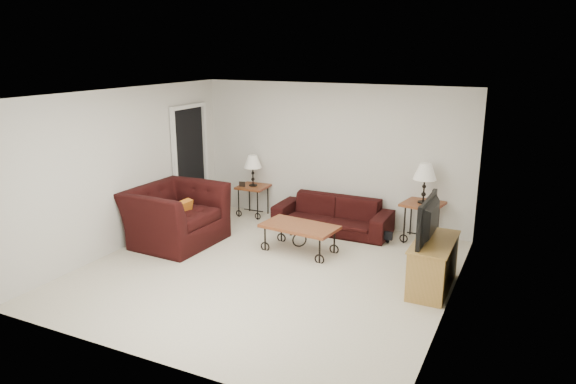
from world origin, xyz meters
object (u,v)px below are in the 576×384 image
Objects in this scene: side_table_right at (422,222)px; coffee_table at (299,238)px; armchair at (175,215)px; backpack at (388,231)px; sofa at (332,215)px; television at (435,220)px; lamp_left at (253,171)px; tv_stand at (433,265)px; side_table_left at (253,201)px; lamp_right at (424,183)px.

side_table_right reaches higher than coffee_table.
coffee_table is at bearing -73.20° from armchair.
coffee_table is 1.49m from backpack.
sofa is 1.41× the size of armchair.
armchair is 1.44× the size of television.
side_table_right is at bearing 6.86° from sofa.
backpack is at bearing -145.35° from television.
coffee_table is 2.06m from armchair.
lamp_left reaches higher than armchair.
side_table_left is at bearing 154.75° from tv_stand.
coffee_table reaches higher than backpack.
coffee_table is at bearing -40.05° from lamp_left.
side_table_right is at bearing -60.56° from armchair.
armchair is (-2.09, -1.63, 0.17)m from sofa.
sofa reaches higher than coffee_table.
side_table_right is 3.21m from lamp_left.
tv_stand is (2.12, -0.42, 0.11)m from coffee_table.
side_table_left is 2.73m from backpack.
tv_stand is 2.69× the size of backpack.
lamp_right is (0.00, 0.00, 0.65)m from side_table_right.
backpack is (2.71, -0.35, -0.67)m from lamp_left.
tv_stand is at bearing 90.00° from television.
lamp_right reaches higher than television.
side_table_right is at bearing 106.61° from tv_stand.
tv_stand is at bearing -73.39° from lamp_right.
side_table_right is at bearing 0.00° from side_table_left.
lamp_right is 1.93m from tv_stand.
side_table_left is 0.53× the size of tv_stand.
tv_stand is at bearing -25.25° from lamp_left.
side_table_left is 0.41× the size of armchair.
television reaches higher than side_table_right.
side_table_left is at bearing -115.37° from television.
backpack is at bearing 125.21° from tv_stand.
lamp_right reaches higher than sofa.
sofa is 1.74× the size of coffee_table.
backpack is (-0.46, -0.35, -0.12)m from side_table_right.
coffee_table is at bearing -140.70° from side_table_right.
lamp_right is 0.56× the size of coffee_table.
lamp_right is at bearing 0.00° from lamp_left.
sofa is 3.08× the size of lamp_right.
coffee_table is 2.27m from television.
coffee_table is 0.81× the size of armchair.
television is at bearing -11.42° from coffee_table.
coffee_table is at bearing -40.05° from side_table_left.
lamp_left is 4.06m from television.
backpack is (1.15, 0.96, -0.01)m from coffee_table.
side_table_right reaches higher than sofa.
lamp_left is 1.42× the size of backpack.
armchair reaches higher than coffee_table.
coffee_table is at bearing -95.40° from sofa.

